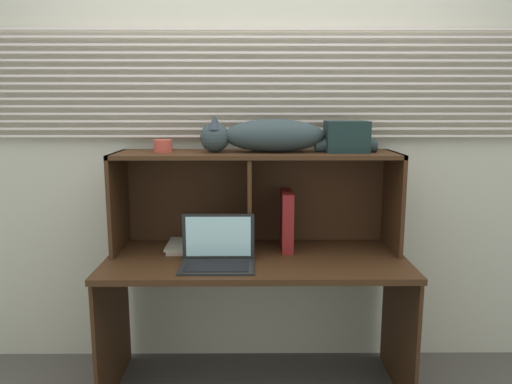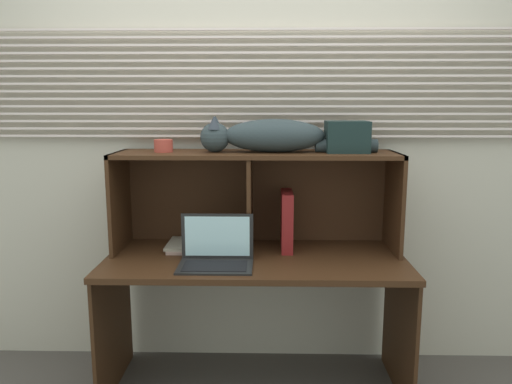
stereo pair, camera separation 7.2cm
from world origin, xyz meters
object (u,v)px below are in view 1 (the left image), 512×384
object	(u,v)px
laptop	(218,255)
storage_box	(346,137)
book_stack	(183,246)
binder_upright	(287,220)
cat	(268,136)
small_basket	(163,146)

from	to	relation	value
laptop	storage_box	size ratio (longest dim) A/B	1.65
laptop	storage_box	distance (m)	0.89
book_stack	storage_box	distance (m)	1.04
binder_upright	storage_box	size ratio (longest dim) A/B	1.46
cat	book_stack	bearing A→B (deg)	179.89
book_stack	binder_upright	bearing A→B (deg)	-0.09
storage_box	binder_upright	bearing A→B (deg)	180.00
laptop	book_stack	distance (m)	0.34
cat	storage_box	size ratio (longest dim) A/B	4.24
cat	small_basket	size ratio (longest dim) A/B	9.46
book_stack	storage_box	size ratio (longest dim) A/B	1.19
laptop	binder_upright	xyz separation A→B (m)	(0.35, 0.27, 0.10)
cat	laptop	xyz separation A→B (m)	(-0.25, -0.27, -0.55)
small_basket	storage_box	world-z (taller)	storage_box
laptop	small_basket	distance (m)	0.64
cat	small_basket	xyz separation A→B (m)	(-0.54, -0.00, -0.05)
cat	small_basket	distance (m)	0.54
laptop	storage_box	xyz separation A→B (m)	(0.65, 0.27, 0.55)
cat	small_basket	world-z (taller)	cat
cat	binder_upright	world-z (taller)	cat
cat	laptop	distance (m)	0.66
book_stack	small_basket	distance (m)	0.54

